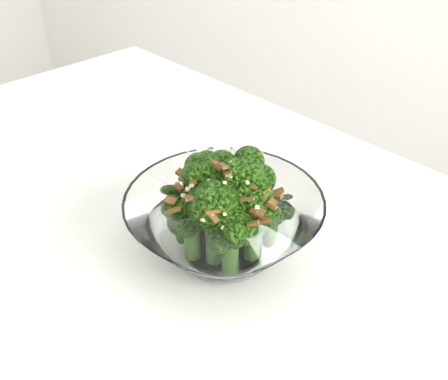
% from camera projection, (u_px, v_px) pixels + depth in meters
% --- Properties ---
extents(table, '(1.40, 1.15, 0.75)m').
position_uv_depth(table, '(163.00, 317.00, 0.57)').
color(table, white).
rests_on(table, ground).
extents(broccoli_dish, '(0.21, 0.21, 0.12)m').
position_uv_depth(broccoli_dish, '(224.00, 220.00, 0.52)').
color(broccoli_dish, white).
rests_on(broccoli_dish, table).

